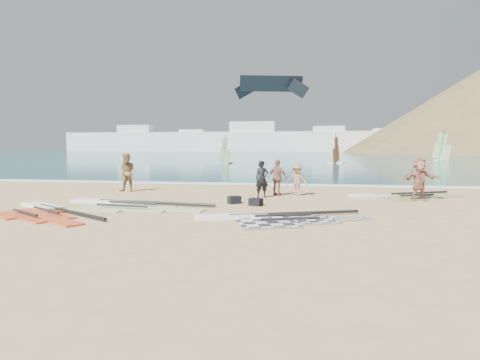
% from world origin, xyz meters
% --- Properties ---
extents(ground, '(300.00, 300.00, 0.00)m').
position_xyz_m(ground, '(0.00, 0.00, 0.00)').
color(ground, tan).
rests_on(ground, ground).
extents(sea, '(300.00, 240.00, 0.06)m').
position_xyz_m(sea, '(0.00, 132.00, 0.00)').
color(sea, '#0C4655').
rests_on(sea, ground).
extents(surf_line, '(300.00, 1.20, 0.04)m').
position_xyz_m(surf_line, '(0.00, 12.30, 0.00)').
color(surf_line, white).
rests_on(surf_line, ground).
extents(far_town, '(160.00, 8.00, 12.00)m').
position_xyz_m(far_town, '(-15.72, 150.00, 4.49)').
color(far_town, white).
rests_on(far_town, ground).
extents(rig_grey, '(5.66, 3.37, 0.20)m').
position_xyz_m(rig_grey, '(0.62, 0.95, 0.05)').
color(rig_grey, '#29282B').
rests_on(rig_grey, ground).
extents(rig_green, '(6.22, 2.75, 0.20)m').
position_xyz_m(rig_green, '(-5.32, 2.99, 0.05)').
color(rig_green, '#79B12E').
rests_on(rig_green, ground).
extents(rig_orange, '(5.22, 3.37, 0.20)m').
position_xyz_m(rig_orange, '(5.98, 7.67, 0.05)').
color(rig_orange, '#FF9F13').
rests_on(rig_orange, ground).
extents(rig_red, '(5.01, 4.15, 0.20)m').
position_xyz_m(rig_red, '(-7.38, 1.03, 0.05)').
color(rig_red, '#C20224').
rests_on(rig_red, ground).
extents(gear_bag_near, '(0.60, 0.57, 0.31)m').
position_xyz_m(gear_bag_near, '(-1.11, 4.34, 0.15)').
color(gear_bag_near, black).
rests_on(gear_bag_near, ground).
extents(gear_bag_far, '(0.59, 0.51, 0.29)m').
position_xyz_m(gear_bag_far, '(-0.17, 3.90, 0.15)').
color(gear_bag_far, black).
rests_on(gear_bag_far, ground).
extents(person_wetsuit, '(0.72, 0.59, 1.68)m').
position_xyz_m(person_wetsuit, '(-0.21, 6.44, 0.84)').
color(person_wetsuit, black).
rests_on(person_wetsuit, ground).
extents(beachgoer_left, '(0.99, 0.79, 1.98)m').
position_xyz_m(beachgoer_left, '(-7.28, 7.65, 0.99)').
color(beachgoer_left, '#966E48').
rests_on(beachgoer_left, ground).
extents(beachgoer_mid, '(1.03, 0.66, 1.52)m').
position_xyz_m(beachgoer_mid, '(1.34, 7.32, 0.76)').
color(beachgoer_mid, '#997953').
rests_on(beachgoer_mid, ground).
extents(beachgoer_back, '(1.08, 0.80, 1.70)m').
position_xyz_m(beachgoer_back, '(0.43, 7.31, 0.85)').
color(beachgoer_back, '#976052').
rests_on(beachgoer_back, ground).
extents(beachgoer_right, '(1.80, 1.14, 1.85)m').
position_xyz_m(beachgoer_right, '(6.54, 6.48, 0.92)').
color(beachgoer_right, '#A36955').
rests_on(beachgoer_right, ground).
extents(windsurfer_left, '(2.00, 2.01, 3.85)m').
position_xyz_m(windsurfer_left, '(-8.85, 40.02, 1.16)').
color(windsurfer_left, white).
rests_on(windsurfer_left, ground).
extents(windsurfer_centre, '(2.26, 2.49, 3.99)m').
position_xyz_m(windsurfer_centre, '(5.67, 44.04, 1.20)').
color(windsurfer_centre, white).
rests_on(windsurfer_centre, ground).
extents(windsurfer_right, '(2.59, 2.60, 4.93)m').
position_xyz_m(windsurfer_right, '(22.95, 56.63, 1.40)').
color(windsurfer_right, white).
rests_on(windsurfer_right, ground).
extents(kitesurf_kite, '(9.28, 3.07, 2.89)m').
position_xyz_m(kitesurf_kite, '(-2.81, 39.95, 10.02)').
color(kitesurf_kite, black).
rests_on(kitesurf_kite, ground).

